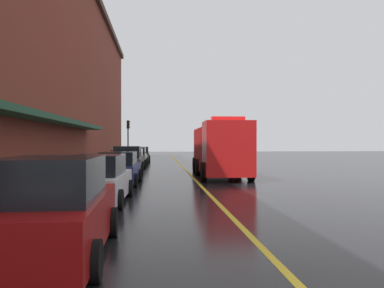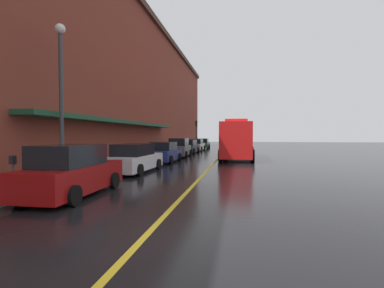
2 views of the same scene
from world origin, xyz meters
name	(u,v)px [view 2 (image 2 of 2)]	position (x,y,z in m)	size (l,w,h in m)	color
ground_plane	(222,155)	(0.00, 25.00, 0.00)	(112.00, 112.00, 0.00)	black
sidewalk_left	(166,153)	(-6.20, 25.00, 0.07)	(2.40, 70.00, 0.15)	gray
lane_center_stripe	(222,155)	(0.00, 25.00, 0.00)	(0.16, 70.00, 0.01)	gold
brick_building_left	(116,86)	(-11.56, 23.99, 7.49)	(9.49, 64.00, 14.97)	maroon
parked_car_0	(72,172)	(-3.88, 3.71, 0.84)	(2.05, 4.65, 1.81)	maroon
parked_car_1	(135,159)	(-4.04, 10.08, 0.77)	(2.13, 4.92, 1.64)	silver
parked_car_2	(164,153)	(-3.91, 16.01, 0.75)	(2.09, 4.24, 1.59)	navy
parked_car_3	(179,148)	(-3.93, 21.58, 0.84)	(2.06, 4.38, 1.81)	#595B60
parked_car_4	(188,147)	(-4.04, 26.96, 0.74)	(2.17, 4.40, 1.55)	black
parked_car_5	(196,145)	(-3.91, 32.12, 0.75)	(2.02, 4.23, 1.59)	silver
parked_car_6	(203,144)	(-3.85, 37.98, 0.74)	(2.19, 4.36, 1.58)	#2D5133
fire_truck	(238,141)	(1.72, 20.33, 1.62)	(2.99, 9.20, 3.39)	red
parking_meter_0	(141,149)	(-5.35, 14.75, 1.06)	(0.14, 0.18, 1.33)	#4C4C51
parking_meter_1	(180,144)	(-5.35, 28.55, 1.06)	(0.14, 0.18, 1.33)	#4C4C51
parking_meter_2	(175,144)	(-5.35, 25.60, 1.06)	(0.14, 0.18, 1.33)	#4C4C51
parking_meter_3	(13,168)	(-5.35, 2.70, 1.06)	(0.14, 0.18, 1.33)	#4C4C51
street_lamp_left	(61,85)	(-5.95, 6.16, 4.40)	(0.44, 0.44, 6.94)	#33383D
traffic_light_near	(196,129)	(-5.29, 40.91, 3.16)	(0.38, 0.36, 4.30)	#232326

